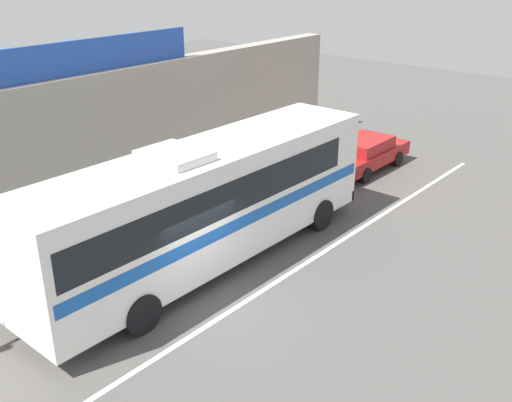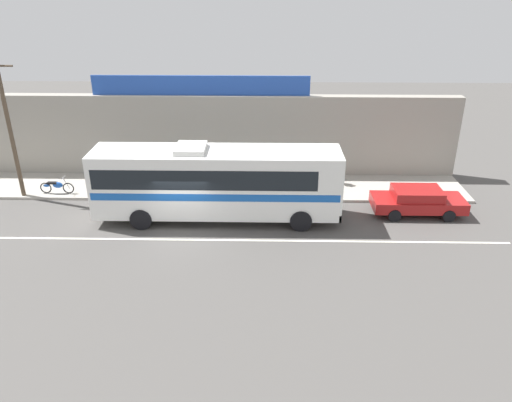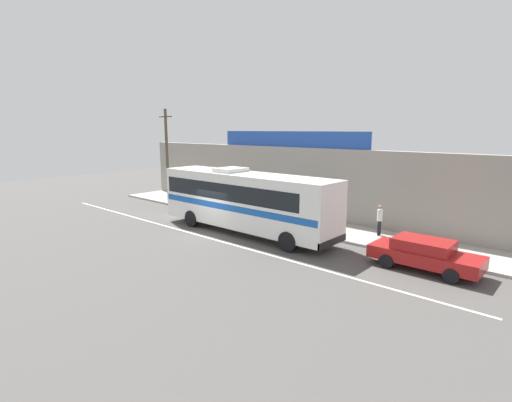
{
  "view_description": "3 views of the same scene",
  "coord_description": "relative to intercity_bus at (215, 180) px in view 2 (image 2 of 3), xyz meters",
  "views": [
    {
      "loc": [
        -9.28,
        -9.63,
        8.59
      ],
      "look_at": [
        3.86,
        1.58,
        1.19
      ],
      "focal_mm": 41.36,
      "sensor_mm": 36.0,
      "label": 1
    },
    {
      "loc": [
        3.9,
        -20.65,
        11.18
      ],
      "look_at": [
        3.44,
        1.22,
        1.05
      ],
      "focal_mm": 34.9,
      "sensor_mm": 36.0,
      "label": 2
    },
    {
      "loc": [
        16.74,
        -14.7,
        6.06
      ],
      "look_at": [
        2.42,
        1.36,
        2.03
      ],
      "focal_mm": 27.08,
      "sensor_mm": 36.0,
      "label": 3
    }
  ],
  "objects": [
    {
      "name": "pedestrian_far_right",
      "position": [
        6.41,
        4.31,
        -0.92
      ],
      "size": [
        0.3,
        0.48,
        1.72
      ],
      "color": "black",
      "rests_on": "sidewalk_slab"
    },
    {
      "name": "pedestrian_by_curb",
      "position": [
        3.6,
        3.88,
        -1.0
      ],
      "size": [
        0.3,
        0.48,
        1.6
      ],
      "color": "black",
      "rests_on": "sidewalk_slab"
    },
    {
      "name": "ground_plane",
      "position": [
        -1.48,
        -1.39,
        -2.07
      ],
      "size": [
        70.0,
        70.0,
        0.0
      ],
      "primitive_type": "plane",
      "color": "#4F4C49"
    },
    {
      "name": "utility_pole",
      "position": [
        -10.7,
        2.32,
        1.94
      ],
      "size": [
        1.6,
        0.22,
        7.47
      ],
      "color": "brown",
      "rests_on": "sidewalk_slab"
    },
    {
      "name": "storefront_billboard",
      "position": [
        -1.28,
        5.96,
        3.28
      ],
      "size": [
        12.3,
        0.12,
        1.1
      ],
      "primitive_type": "cube",
      "color": "#234CAD",
      "rests_on": "storefront_facade"
    },
    {
      "name": "road_center_stripe",
      "position": [
        -1.48,
        -2.19,
        -2.06
      ],
      "size": [
        30.0,
        0.14,
        0.01
      ],
      "primitive_type": "cube",
      "color": "silver",
      "rests_on": "ground_plane"
    },
    {
      "name": "motorcycle_black",
      "position": [
        -8.97,
        2.6,
        -1.5
      ],
      "size": [
        1.86,
        0.56,
        0.94
      ],
      "color": "black",
      "rests_on": "sidewalk_slab"
    },
    {
      "name": "motorcycle_orange",
      "position": [
        -5.56,
        2.75,
        -1.5
      ],
      "size": [
        1.84,
        0.56,
        0.94
      ],
      "color": "black",
      "rests_on": "sidewalk_slab"
    },
    {
      "name": "storefront_facade",
      "position": [
        -1.48,
        5.96,
        0.33
      ],
      "size": [
        30.0,
        0.7,
        4.8
      ],
      "primitive_type": "cube",
      "color": "gray",
      "rests_on": "ground_plane"
    },
    {
      "name": "parked_car",
      "position": [
        10.06,
        0.74,
        -1.33
      ],
      "size": [
        4.56,
        1.89,
        1.37
      ],
      "color": "maroon",
      "rests_on": "ground_plane"
    },
    {
      "name": "intercity_bus",
      "position": [
        0.0,
        0.0,
        0.0
      ],
      "size": [
        11.82,
        2.62,
        3.78
      ],
      "color": "white",
      "rests_on": "ground_plane"
    },
    {
      "name": "sidewalk_slab",
      "position": [
        -1.48,
        3.81,
        -2.0
      ],
      "size": [
        30.0,
        3.6,
        0.14
      ],
      "primitive_type": "cube",
      "color": "#A8A399",
      "rests_on": "ground_plane"
    }
  ]
}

